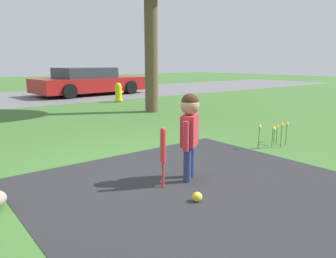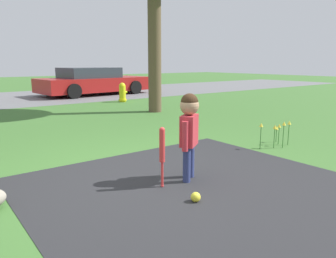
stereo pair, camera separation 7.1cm
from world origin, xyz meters
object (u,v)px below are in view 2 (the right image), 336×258
Objects in this scene: child at (189,125)px; baseball_bat at (162,149)px; fire_hydrant at (122,92)px; sports_ball at (196,197)px; parked_car at (93,82)px.

baseball_bat is at bearing 146.56° from child.
child is 7.89m from fire_hydrant.
child reaches higher than fire_hydrant.
sports_ball is at bearing -114.60° from fire_hydrant.
fire_hydrant is at bearing -100.95° from parked_car.
fire_hydrant is at bearing 65.40° from sports_ball.
fire_hydrant is 3.05m from parked_car.
child is 0.45m from baseball_bat.
baseball_bat is 0.14× the size of parked_car.
baseball_bat is 10.96m from parked_car.
child is 10.18× the size of sports_ball.
sports_ball is 11.44m from parked_car.
fire_hydrant is (3.54, 7.73, 0.28)m from sports_ball.
fire_hydrant is (3.18, 7.21, -0.33)m from child.
baseball_bat is (-0.39, -0.01, -0.22)m from child.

